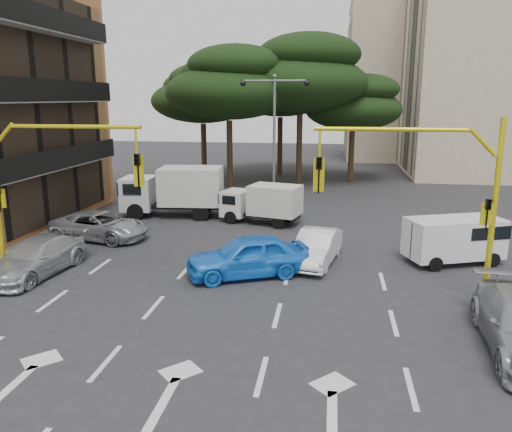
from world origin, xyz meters
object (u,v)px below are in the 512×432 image
(street_lamp_center, at_px, (274,117))
(car_silver_wagon, at_px, (36,257))
(signal_mast_left, at_px, (39,175))
(car_silver_cross_a, at_px, (100,226))
(box_truck_a, at_px, (173,192))
(box_truck_b, at_px, (261,204))
(car_white_hatch, at_px, (316,247))
(car_blue_compact, at_px, (248,256))
(signal_mast_right, at_px, (437,185))
(van_white, at_px, (454,240))

(street_lamp_center, height_order, car_silver_wagon, street_lamp_center)
(signal_mast_left, relative_size, car_silver_cross_a, 1.27)
(street_lamp_center, xyz_separation_m, box_truck_a, (-5.28, -3.60, -4.03))
(signal_mast_left, height_order, box_truck_a, signal_mast_left)
(street_lamp_center, relative_size, box_truck_b, 1.82)
(car_white_hatch, xyz_separation_m, box_truck_a, (-8.28, 7.15, 0.72))
(car_blue_compact, xyz_separation_m, box_truck_b, (-0.63, 8.16, 0.27))
(car_silver_wagon, distance_m, car_silver_cross_a, 4.99)
(signal_mast_right, height_order, car_silver_wagon, signal_mast_right)
(box_truck_b, bearing_deg, signal_mast_left, 159.62)
(street_lamp_center, distance_m, car_blue_compact, 13.49)
(signal_mast_left, height_order, box_truck_b, signal_mast_left)
(signal_mast_left, height_order, street_lamp_center, street_lamp_center)
(box_truck_a, bearing_deg, car_silver_wagon, 162.17)
(signal_mast_right, bearing_deg, box_truck_b, 126.09)
(signal_mast_right, relative_size, box_truck_a, 1.06)
(box_truck_a, bearing_deg, van_white, -120.15)
(van_white, bearing_deg, car_white_hatch, -101.44)
(box_truck_a, bearing_deg, car_white_hatch, -136.50)
(car_blue_compact, xyz_separation_m, box_truck_a, (-5.78, 9.06, 0.61))
(car_blue_compact, bearing_deg, signal_mast_left, -103.35)
(car_white_hatch, relative_size, box_truck_b, 0.95)
(signal_mast_right, bearing_deg, van_white, 67.73)
(street_lamp_center, xyz_separation_m, car_silver_wagon, (-7.46, -13.71, -4.75))
(car_silver_wagon, height_order, car_silver_cross_a, car_silver_wagon)
(signal_mast_right, height_order, car_silver_cross_a, signal_mast_right)
(car_white_hatch, distance_m, car_silver_cross_a, 10.49)
(car_white_hatch, bearing_deg, box_truck_a, 150.26)
(car_white_hatch, relative_size, van_white, 1.07)
(box_truck_a, bearing_deg, signal_mast_left, 165.98)
(van_white, bearing_deg, box_truck_b, -142.46)
(signal_mast_left, height_order, car_white_hatch, signal_mast_left)
(van_white, xyz_separation_m, box_truck_b, (-8.63, 5.37, 0.11))
(car_silver_cross_a, bearing_deg, car_silver_wagon, -171.27)
(box_truck_b, bearing_deg, signal_mast_right, -129.21)
(van_white, relative_size, box_truck_b, 0.89)
(box_truck_a, bearing_deg, box_truck_b, -105.57)
(signal_mast_left, xyz_separation_m, car_silver_cross_a, (-0.49, 5.28, -3.23))
(car_silver_wagon, bearing_deg, signal_mast_right, 4.98)
(car_blue_compact, distance_m, car_silver_wagon, 8.03)
(signal_mast_left, distance_m, car_blue_compact, 8.05)
(street_lamp_center, bearing_deg, signal_mast_right, -64.09)
(signal_mast_right, distance_m, box_truck_a, 16.14)
(street_lamp_center, xyz_separation_m, car_white_hatch, (3.00, -10.75, -4.76))
(street_lamp_center, distance_m, van_white, 13.77)
(signal_mast_left, xyz_separation_m, van_white, (15.30, 4.14, -2.94))
(car_blue_compact, height_order, box_truck_a, box_truck_a)
(street_lamp_center, bearing_deg, box_truck_b, -91.63)
(car_blue_compact, distance_m, van_white, 8.47)
(signal_mast_right, relative_size, car_silver_wagon, 1.29)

